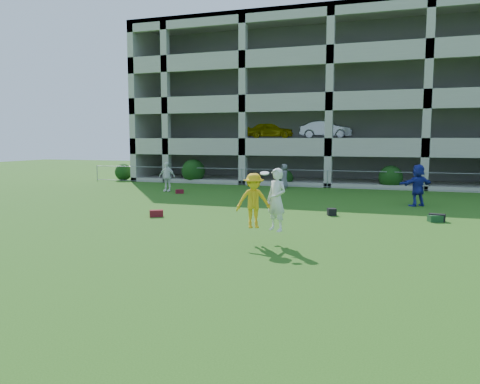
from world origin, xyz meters
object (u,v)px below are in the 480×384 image
(crate_d, at_px, (332,212))
(parking_garage, at_px, (343,105))
(bystander_c, at_px, (284,176))
(frisbee_contest, at_px, (262,200))
(bystander_b, at_px, (167,177))
(bystander_d, at_px, (418,185))

(crate_d, height_order, parking_garage, parking_garage)
(bystander_c, xyz_separation_m, parking_garage, (2.65, 9.84, 5.21))
(crate_d, relative_size, parking_garage, 0.01)
(frisbee_contest, bearing_deg, bystander_b, 128.00)
(crate_d, distance_m, parking_garage, 21.01)
(bystander_d, distance_m, parking_garage, 17.52)
(bystander_d, distance_m, frisbee_contest, 11.44)
(bystander_b, height_order, frisbee_contest, frisbee_contest)
(frisbee_contest, bearing_deg, bystander_c, 100.77)
(parking_garage, bearing_deg, bystander_b, -123.29)
(bystander_d, distance_m, crate_d, 5.54)
(bystander_c, distance_m, bystander_d, 10.05)
(crate_d, bearing_deg, bystander_d, 49.71)
(bystander_b, xyz_separation_m, bystander_d, (14.50, -1.98, 0.10))
(bystander_d, relative_size, crate_d, 5.80)
(bystander_c, bearing_deg, crate_d, -9.25)
(crate_d, bearing_deg, bystander_b, 150.68)
(crate_d, relative_size, frisbee_contest, 0.18)
(bystander_c, height_order, bystander_d, bystander_d)
(bystander_b, xyz_separation_m, frisbee_contest, (9.62, -12.32, 0.44))
(bystander_c, xyz_separation_m, frisbee_contest, (3.12, -16.42, 0.55))
(bystander_c, distance_m, frisbee_contest, 16.72)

